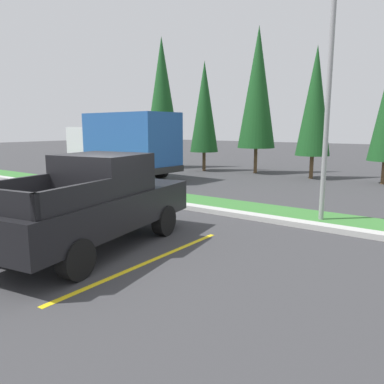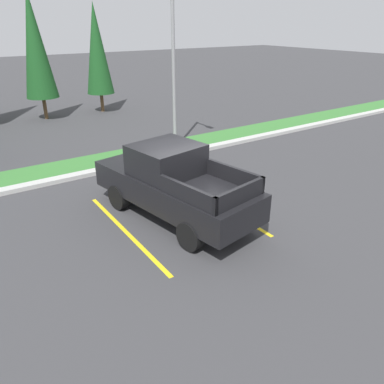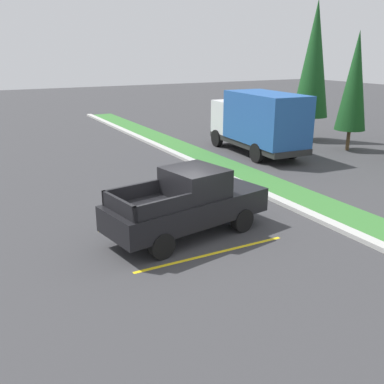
% 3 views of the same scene
% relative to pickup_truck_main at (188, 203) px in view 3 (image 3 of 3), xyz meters
% --- Properties ---
extents(ground_plane, '(120.00, 120.00, 0.00)m').
position_rel_pickup_truck_main_xyz_m(ground_plane, '(0.45, -0.54, -1.04)').
color(ground_plane, '#38383A').
extents(parking_line_near, '(0.12, 4.80, 0.01)m').
position_rel_pickup_truck_main_xyz_m(parking_line_near, '(-1.54, -0.05, -1.04)').
color(parking_line_near, yellow).
rests_on(parking_line_near, ground).
extents(parking_line_far, '(0.12, 4.80, 0.01)m').
position_rel_pickup_truck_main_xyz_m(parking_line_far, '(1.56, -0.05, -1.04)').
color(parking_line_far, yellow).
rests_on(parking_line_far, ground).
extents(curb_strip, '(56.00, 0.40, 0.15)m').
position_rel_pickup_truck_main_xyz_m(curb_strip, '(0.45, 4.46, -0.97)').
color(curb_strip, '#B2B2AD').
rests_on(curb_strip, ground).
extents(grass_median, '(56.00, 1.80, 0.06)m').
position_rel_pickup_truck_main_xyz_m(grass_median, '(0.45, 5.56, -1.01)').
color(grass_median, '#387533').
rests_on(grass_median, ground).
extents(pickup_truck_main, '(2.77, 5.47, 2.10)m').
position_rel_pickup_truck_main_xyz_m(pickup_truck_main, '(0.00, 0.00, 0.00)').
color(pickup_truck_main, black).
rests_on(pickup_truck_main, ground).
extents(cargo_truck_distant, '(6.93, 2.83, 3.40)m').
position_rel_pickup_truck_main_xyz_m(cargo_truck_distant, '(-8.14, 8.63, 0.81)').
color(cargo_truck_distant, black).
rests_on(cargo_truck_distant, ground).
extents(cypress_tree_leftmost, '(2.20, 2.20, 8.45)m').
position_rel_pickup_truck_main_xyz_m(cypress_tree_leftmost, '(-9.87, 13.90, 3.94)').
color(cypress_tree_leftmost, brown).
rests_on(cypress_tree_leftmost, ground).
extents(cypress_tree_left_inner, '(1.72, 1.72, 6.60)m').
position_rel_pickup_truck_main_xyz_m(cypress_tree_left_inner, '(-6.50, 13.87, 2.84)').
color(cypress_tree_left_inner, brown).
rests_on(cypress_tree_left_inner, ground).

